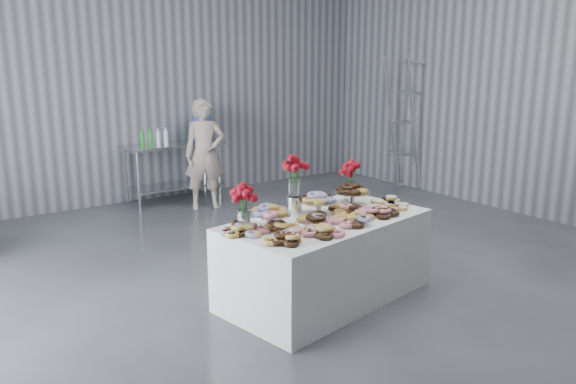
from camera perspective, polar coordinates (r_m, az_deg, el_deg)
name	(u,v)px	position (r m, az deg, el deg)	size (l,w,h in m)	color
ground	(331,295)	(5.32, 4.37, -10.37)	(9.00, 9.00, 0.00)	#33353A
display_table	(326,258)	(5.14, 3.84, -6.75)	(1.90, 1.00, 0.75)	white
prep_table	(173,162)	(8.68, -11.57, 3.03)	(1.50, 0.60, 0.90)	silver
donut_mounds	(330,215)	(4.97, 4.28, -2.36)	(1.80, 0.80, 0.09)	#BB9944
cake_stand_left	(270,212)	(4.70, -1.87, -2.05)	(0.36, 0.36, 0.17)	silver
cake_stand_mid	(318,200)	(5.11, 3.03, -0.78)	(0.36, 0.36, 0.17)	silver
cake_stand_right	(352,191)	(5.49, 6.53, 0.13)	(0.36, 0.36, 0.17)	silver
danish_pile	(389,201)	(5.49, 10.25, -0.90)	(0.48, 0.48, 0.11)	silver
bouquet_left	(243,196)	(4.60, -4.55, -0.40)	(0.26, 0.26, 0.42)	white
bouquet_right	(350,171)	(5.66, 6.33, 2.16)	(0.26, 0.26, 0.42)	white
bouquet_center	(294,172)	(5.12, 0.65, 2.01)	(0.26, 0.26, 0.57)	silver
water_jug	(202,125)	(8.81, -8.74, 6.78)	(0.28, 0.28, 0.55)	#4467E7
drink_bottles	(154,137)	(8.40, -13.43, 5.47)	(0.54, 0.08, 0.27)	#268C33
person	(205,154)	(8.21, -8.46, 3.82)	(0.58, 0.38, 1.59)	#CC8C93
stepladder	(402,123)	(9.50, 11.55, 6.89)	(0.24, 0.55, 2.22)	silver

